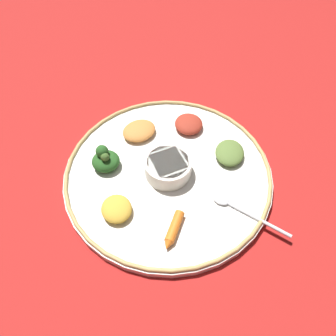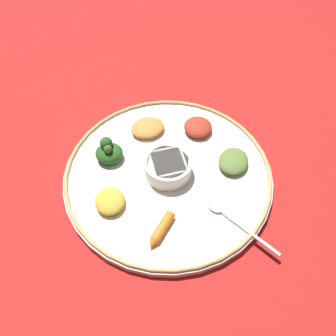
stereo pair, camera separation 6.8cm
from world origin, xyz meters
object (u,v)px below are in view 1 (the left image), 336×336
Objects in this scene: carrot_near_spoon at (174,230)px; greens_pile at (105,160)px; spoon at (238,208)px; center_bowl at (168,166)px.

greens_pile is at bearing -139.50° from carrot_near_spoon.
spoon is at bearing 109.22° from carrot_near_spoon.
center_bowl is 0.13m from greens_pile.
spoon is (0.09, 0.13, -0.02)m from center_bowl.
greens_pile is (-0.11, -0.25, 0.02)m from spoon.
greens_pile reaches higher than center_bowl.
spoon is 1.79× the size of carrot_near_spoon.
carrot_near_spoon is at bearing -70.78° from spoon.
greens_pile reaches higher than spoon.
center_bowl is at bearing -125.04° from spoon.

